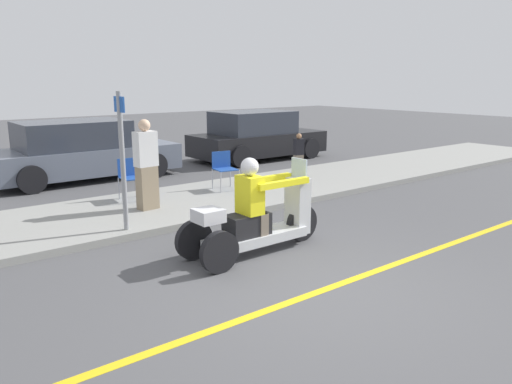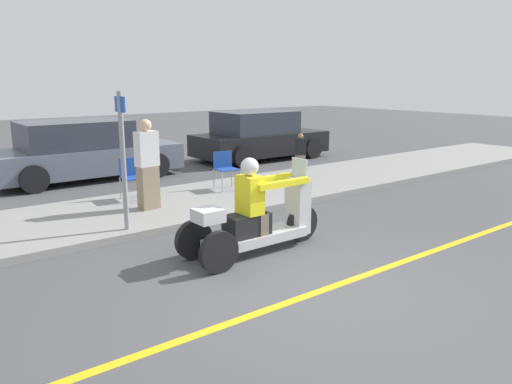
# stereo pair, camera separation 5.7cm
# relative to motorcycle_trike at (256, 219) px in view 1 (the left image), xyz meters

# --- Properties ---
(ground_plane) EXTENTS (60.00, 60.00, 0.00)m
(ground_plane) POSITION_rel_motorcycle_trike_xyz_m (-0.25, -1.56, -0.51)
(ground_plane) COLOR #4C4C4F
(lane_stripe) EXTENTS (24.00, 0.12, 0.01)m
(lane_stripe) POSITION_rel_motorcycle_trike_xyz_m (-0.01, -1.56, -0.50)
(lane_stripe) COLOR gold
(lane_stripe) RESTS_ON ground
(sidewalk_strip) EXTENTS (28.00, 2.80, 0.12)m
(sidewalk_strip) POSITION_rel_motorcycle_trike_xyz_m (-0.25, 3.04, -0.45)
(sidewalk_strip) COLOR gray
(sidewalk_strip) RESTS_ON ground
(motorcycle_trike) EXTENTS (2.35, 0.74, 1.43)m
(motorcycle_trike) POSITION_rel_motorcycle_trike_xyz_m (0.00, 0.00, 0.00)
(motorcycle_trike) COLOR black
(motorcycle_trike) RESTS_ON ground
(spectator_with_child) EXTENTS (0.28, 0.20, 1.05)m
(spectator_with_child) POSITION_rel_motorcycle_trike_xyz_m (4.22, 3.66, 0.12)
(spectator_with_child) COLOR #726656
(spectator_with_child) RESTS_ON sidewalk_strip
(spectator_far_back) EXTENTS (0.42, 0.28, 1.67)m
(spectator_far_back) POSITION_rel_motorcycle_trike_xyz_m (-0.32, 2.88, 0.42)
(spectator_far_back) COLOR gray
(spectator_far_back) RESTS_ON sidewalk_strip
(folding_chair_curbside) EXTENTS (0.51, 0.51, 0.82)m
(folding_chair_curbside) POSITION_rel_motorcycle_trike_xyz_m (-0.23, 3.80, 0.12)
(folding_chair_curbside) COLOR #A5A8AD
(folding_chair_curbside) RESTS_ON sidewalk_strip
(folding_chair_set_back) EXTENTS (0.53, 0.53, 0.82)m
(folding_chair_set_back) POSITION_rel_motorcycle_trike_xyz_m (1.79, 3.45, 0.12)
(folding_chair_set_back) COLOR #A5A8AD
(folding_chair_set_back) RESTS_ON sidewalk_strip
(parked_car_lot_far) EXTENTS (4.28, 2.05, 1.51)m
(parked_car_lot_far) POSITION_rel_motorcycle_trike_xyz_m (5.39, 6.86, 0.20)
(parked_car_lot_far) COLOR black
(parked_car_lot_far) RESTS_ON ground
(parked_car_lot_left) EXTENTS (4.62, 2.08, 1.49)m
(parked_car_lot_left) POSITION_rel_motorcycle_trike_xyz_m (-0.12, 7.04, 0.20)
(parked_car_lot_left) COLOR slate
(parked_car_lot_left) RESTS_ON ground
(street_sign) EXTENTS (0.08, 0.36, 2.20)m
(street_sign) POSITION_rel_motorcycle_trike_xyz_m (-1.19, 1.89, 0.81)
(street_sign) COLOR gray
(street_sign) RESTS_ON sidewalk_strip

